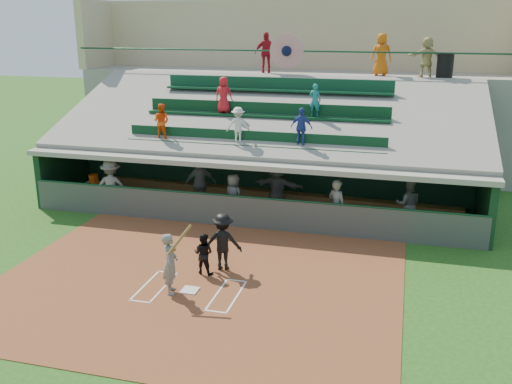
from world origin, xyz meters
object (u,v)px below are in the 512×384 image
(home_plate, at_px, (190,290))
(trash_bin, at_px, (445,66))
(catcher, at_px, (203,254))
(water_cooler, at_px, (94,179))
(batter_at_plate, at_px, (170,263))
(white_table, at_px, (94,192))

(home_plate, bearing_deg, trash_bin, 61.65)
(trash_bin, bearing_deg, home_plate, -118.35)
(catcher, relative_size, trash_bin, 1.20)
(water_cooler, bearing_deg, catcher, -38.95)
(water_cooler, xyz_separation_m, trash_bin, (13.06, 5.85, 4.19))
(trash_bin, bearing_deg, batter_at_plate, -119.48)
(home_plate, bearing_deg, water_cooler, 135.55)
(trash_bin, bearing_deg, catcher, -120.78)
(home_plate, relative_size, catcher, 0.36)
(batter_at_plate, xyz_separation_m, trash_bin, (7.02, 12.41, 4.24))
(water_cooler, bearing_deg, white_table, -168.70)
(home_plate, xyz_separation_m, water_cooler, (-6.48, 6.35, 0.88))
(batter_at_plate, height_order, water_cooler, batter_at_plate)
(home_plate, height_order, catcher, catcher)
(home_plate, bearing_deg, catcher, 90.58)
(white_table, bearing_deg, trash_bin, 16.46)
(batter_at_plate, bearing_deg, home_plate, 25.94)
(home_plate, distance_m, trash_bin, 14.76)
(catcher, relative_size, water_cooler, 3.25)
(home_plate, relative_size, batter_at_plate, 0.22)
(catcher, bearing_deg, batter_at_plate, 77.06)
(batter_at_plate, height_order, trash_bin, trash_bin)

